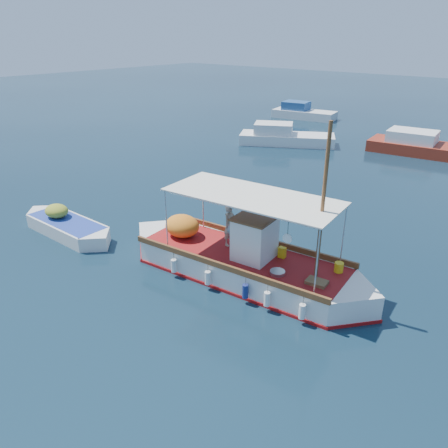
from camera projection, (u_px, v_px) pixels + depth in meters
The scene contains 6 objects.
ground at pixel (250, 268), 16.31m from camera, with size 160.00×160.00×0.00m, color black.
fishing_caique at pixel (240, 263), 15.59m from camera, with size 9.88×3.40×6.06m.
dinghy at pixel (67, 227), 19.00m from camera, with size 5.50×1.61×1.34m.
bg_boat_nw at pixel (284, 138), 33.83m from camera, with size 7.42×5.62×1.80m.
bg_boat_n at pixel (425, 148), 31.00m from camera, with size 8.35×3.70×1.80m.
bg_boat_far_w at pixel (302, 113), 43.80m from camera, with size 6.48×3.31×1.80m.
Camera 1 is at (8.38, -11.54, 8.13)m, focal length 35.00 mm.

